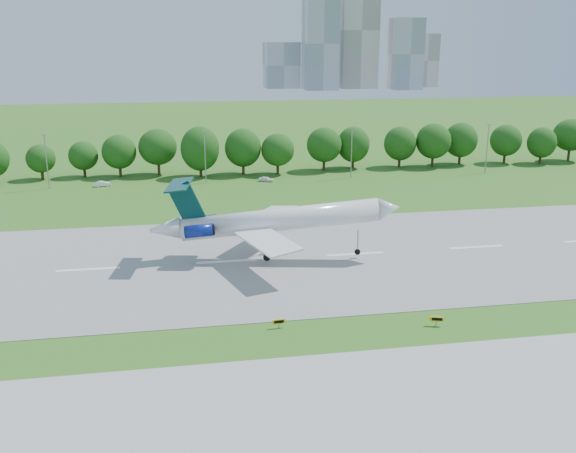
# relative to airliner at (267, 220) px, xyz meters

# --- Properties ---
(ground) EXTENTS (600.00, 600.00, 0.00)m
(ground) POSITION_rel_airliner_xyz_m (13.73, -25.29, -6.14)
(ground) COLOR #36681B
(ground) RESTS_ON ground
(runway) EXTENTS (400.00, 45.00, 0.08)m
(runway) POSITION_rel_airliner_xyz_m (13.73, -0.29, -6.10)
(runway) COLOR gray
(runway) RESTS_ON ground
(taxiway) EXTENTS (400.00, 23.00, 0.08)m
(taxiway) POSITION_rel_airliner_xyz_m (13.73, -43.29, -6.10)
(taxiway) COLOR #ADADA8
(taxiway) RESTS_ON ground
(tree_line) EXTENTS (288.40, 8.40, 10.40)m
(tree_line) POSITION_rel_airliner_xyz_m (13.73, 66.71, 0.05)
(tree_line) COLOR #382314
(tree_line) RESTS_ON ground
(light_poles) EXTENTS (175.90, 0.25, 12.19)m
(light_poles) POSITION_rel_airliner_xyz_m (11.23, 56.71, 0.20)
(light_poles) COLOR gray
(light_poles) RESTS_ON ground
(skyline) EXTENTS (127.00, 52.00, 80.00)m
(skyline) POSITION_rel_airliner_xyz_m (113.89, 365.32, 24.33)
(skyline) COLOR #B2B2B7
(skyline) RESTS_ON ground
(airliner) EXTENTS (37.68, 27.03, 11.70)m
(airliner) POSITION_rel_airliner_xyz_m (0.00, 0.00, 0.00)
(airliner) COLOR white
(airliner) RESTS_ON ground
(taxi_sign_left) EXTENTS (1.60, 0.66, 1.14)m
(taxi_sign_left) POSITION_rel_airliner_xyz_m (15.76, -27.06, -5.30)
(taxi_sign_left) COLOR gray
(taxi_sign_left) RESTS_ON ground
(taxi_sign_centre) EXTENTS (1.52, 0.31, 1.06)m
(taxi_sign_centre) POSITION_rel_airliner_xyz_m (-2.27, -24.45, -5.35)
(taxi_sign_centre) COLOR gray
(taxi_sign_centre) RESTS_ON ground
(service_vehicle_a) EXTENTS (3.90, 2.17, 1.22)m
(service_vehicle_a) POSITION_rel_airliner_xyz_m (-29.76, 57.24, -5.53)
(service_vehicle_a) COLOR white
(service_vehicle_a) RESTS_ON ground
(service_vehicle_b) EXTENTS (3.67, 2.84, 1.17)m
(service_vehicle_b) POSITION_rel_airliner_xyz_m (7.84, 56.03, -5.55)
(service_vehicle_b) COLOR white
(service_vehicle_b) RESTS_ON ground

